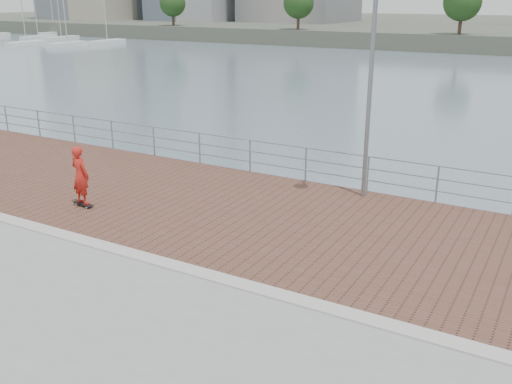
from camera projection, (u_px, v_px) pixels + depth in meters
The scene contains 8 objects.
water at pixel (212, 357), 12.70m from camera, with size 400.00×400.00×0.00m, color slate.
brick_lane at pixel (286, 221), 15.00m from camera, with size 40.00×6.80×0.02m, color brown.
curb at pixel (209, 276), 12.04m from camera, with size 40.00×0.40×0.06m, color #B7B5AD.
guardrail at pixel (336, 165), 17.57m from camera, with size 39.06×0.06×1.13m.
street_lamp at pixel (367, 39), 15.00m from camera, with size 0.47×1.36×6.42m.
skateboard at pixel (83, 204), 16.03m from camera, with size 0.71×0.26×0.08m.
skateboarder at pixel (80, 175), 15.75m from camera, with size 0.60×0.40×1.65m, color red.
marina at pixel (29, 39), 100.74m from camera, with size 33.81×29.42×10.49m.
Camera 1 is at (6.21, -8.89, 5.62)m, focal length 40.00 mm.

